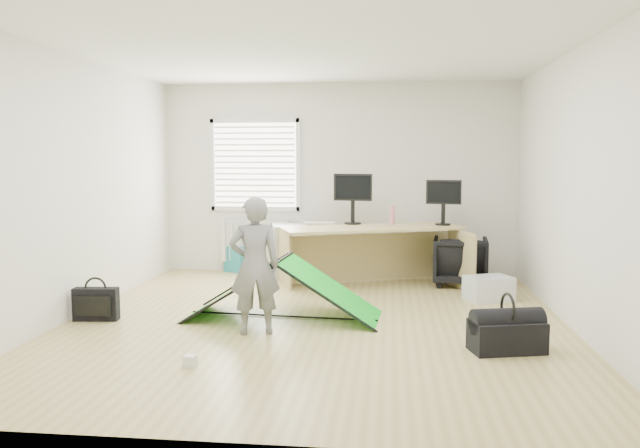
# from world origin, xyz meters

# --- Properties ---
(ground) EXTENTS (5.50, 5.50, 0.00)m
(ground) POSITION_xyz_m (0.00, 0.00, 0.00)
(ground) COLOR tan
(ground) RESTS_ON ground
(back_wall) EXTENTS (5.00, 0.02, 2.70)m
(back_wall) POSITION_xyz_m (0.00, 2.75, 1.35)
(back_wall) COLOR silver
(back_wall) RESTS_ON ground
(window) EXTENTS (1.20, 0.06, 1.20)m
(window) POSITION_xyz_m (-1.20, 2.71, 1.55)
(window) COLOR silver
(window) RESTS_ON back_wall
(radiator) EXTENTS (1.00, 0.12, 0.60)m
(radiator) POSITION_xyz_m (-1.20, 2.67, 0.45)
(radiator) COLOR silver
(radiator) RESTS_ON back_wall
(desk) EXTENTS (2.39, 1.51, 0.78)m
(desk) POSITION_xyz_m (0.51, 1.76, 0.39)
(desk) COLOR tan
(desk) RESTS_ON ground
(filing_cabinet) EXTENTS (0.61, 0.72, 0.73)m
(filing_cabinet) POSITION_xyz_m (-0.65, 2.39, 0.36)
(filing_cabinet) COLOR #AAADB0
(filing_cabinet) RESTS_ON ground
(monitor_left) EXTENTS (0.52, 0.20, 0.49)m
(monitor_left) POSITION_xyz_m (0.25, 2.07, 1.02)
(monitor_left) COLOR black
(monitor_left) RESTS_ON desk
(monitor_right) EXTENTS (0.46, 0.16, 0.43)m
(monitor_right) POSITION_xyz_m (1.43, 2.08, 0.99)
(monitor_right) COLOR black
(monitor_right) RESTS_ON desk
(keyboard) EXTENTS (0.43, 0.17, 0.02)m
(keyboard) POSITION_xyz_m (-0.19, 2.05, 0.79)
(keyboard) COLOR beige
(keyboard) RESTS_ON desk
(thermos) EXTENTS (0.09, 0.09, 0.24)m
(thermos) POSITION_xyz_m (0.77, 2.09, 0.90)
(thermos) COLOR #CD7380
(thermos) RESTS_ON desk
(office_chair) EXTENTS (0.74, 0.76, 0.63)m
(office_chair) POSITION_xyz_m (1.65, 2.02, 0.32)
(office_chair) COLOR black
(office_chair) RESTS_ON ground
(person) EXTENTS (0.54, 0.43, 1.29)m
(person) POSITION_xyz_m (-0.51, -0.50, 0.65)
(person) COLOR slate
(person) RESTS_ON ground
(kite) EXTENTS (2.04, 1.01, 0.61)m
(kite) POSITION_xyz_m (-0.36, 0.11, 0.31)
(kite) COLOR #11B722
(kite) RESTS_ON ground
(storage_crate) EXTENTS (0.60, 0.51, 0.28)m
(storage_crate) POSITION_xyz_m (1.89, 1.15, 0.14)
(storage_crate) COLOR silver
(storage_crate) RESTS_ON ground
(tote_bag) EXTENTS (0.34, 0.26, 0.37)m
(tote_bag) POSITION_xyz_m (-1.50, 2.63, 0.19)
(tote_bag) COLOR teal
(tote_bag) RESTS_ON ground
(laptop_bag) EXTENTS (0.46, 0.18, 0.33)m
(laptop_bag) POSITION_xyz_m (-2.23, -0.21, 0.17)
(laptop_bag) COLOR black
(laptop_bag) RESTS_ON ground
(white_box) EXTENTS (0.10, 0.10, 0.09)m
(white_box) POSITION_xyz_m (-0.83, -1.48, 0.04)
(white_box) COLOR silver
(white_box) RESTS_ON ground
(duffel_bag) EXTENTS (0.67, 0.45, 0.27)m
(duffel_bag) POSITION_xyz_m (1.74, -0.81, 0.13)
(duffel_bag) COLOR black
(duffel_bag) RESTS_ON ground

